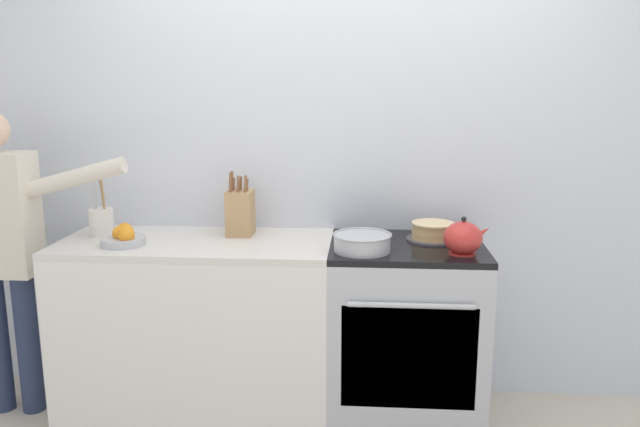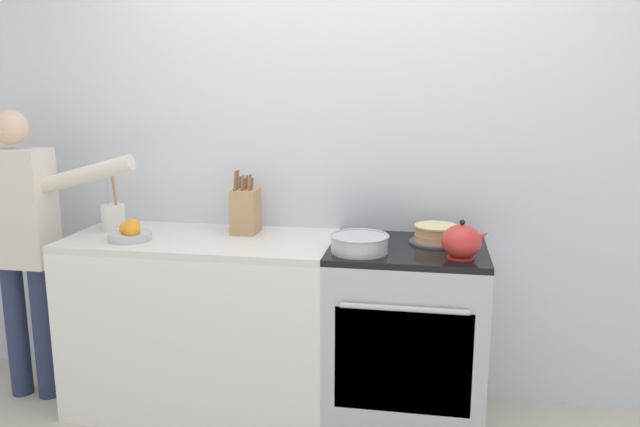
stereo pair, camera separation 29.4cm
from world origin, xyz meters
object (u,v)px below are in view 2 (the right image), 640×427
object	(u,v)px
utensil_crock	(113,216)
tea_kettle	(462,242)
fruit_bowl	(130,233)
stove_range	(405,337)
knife_block	(246,210)
mixing_bowl	(359,243)
layer_cake	(436,235)
person_baker	(22,232)

from	to	relation	value
utensil_crock	tea_kettle	bearing A→B (deg)	-7.21
tea_kettle	fruit_bowl	distance (m)	1.58
tea_kettle	utensil_crock	bearing A→B (deg)	172.79
stove_range	knife_block	world-z (taller)	knife_block
stove_range	knife_block	distance (m)	1.02
stove_range	tea_kettle	xyz separation A→B (m)	(0.24, -0.15, 0.53)
mixing_bowl	layer_cake	bearing A→B (deg)	34.09
fruit_bowl	layer_cake	bearing A→B (deg)	7.79
mixing_bowl	utensil_crock	distance (m)	1.33
stove_range	person_baker	world-z (taller)	person_baker
layer_cake	tea_kettle	size ratio (longest dim) A/B	1.20
knife_block	utensil_crock	bearing A→B (deg)	-174.44
layer_cake	mixing_bowl	world-z (taller)	layer_cake
utensil_crock	fruit_bowl	size ratio (longest dim) A/B	1.60
knife_block	person_baker	xyz separation A→B (m)	(-1.14, -0.19, -0.11)
fruit_bowl	person_baker	world-z (taller)	person_baker
knife_block	person_baker	distance (m)	1.16
tea_kettle	knife_block	world-z (taller)	knife_block
layer_cake	knife_block	size ratio (longest dim) A/B	0.79
stove_range	person_baker	xyz separation A→B (m)	(-1.97, -0.06, 0.46)
tea_kettle	person_baker	bearing A→B (deg)	177.51
layer_cake	person_baker	xyz separation A→B (m)	(-2.10, -0.15, -0.04)
knife_block	mixing_bowl	bearing A→B (deg)	-24.28
tea_kettle	knife_block	distance (m)	1.11
mixing_bowl	person_baker	world-z (taller)	person_baker
tea_kettle	person_baker	distance (m)	2.21
tea_kettle	person_baker	xyz separation A→B (m)	(-2.21, 0.10, -0.07)
mixing_bowl	fruit_bowl	xyz separation A→B (m)	(-1.13, 0.03, -0.00)
utensil_crock	person_baker	bearing A→B (deg)	-164.01
tea_kettle	utensil_crock	distance (m)	1.78
utensil_crock	knife_block	bearing A→B (deg)	5.56
knife_block	fruit_bowl	world-z (taller)	knife_block
stove_range	tea_kettle	bearing A→B (deg)	-32.66
tea_kettle	person_baker	world-z (taller)	person_baker
utensil_crock	person_baker	size ratio (longest dim) A/B	0.22
knife_block	person_baker	bearing A→B (deg)	-170.29
layer_cake	utensil_crock	distance (m)	1.66
layer_cake	fruit_bowl	size ratio (longest dim) A/B	1.22
fruit_bowl	mixing_bowl	bearing A→B (deg)	-1.57
stove_range	knife_block	bearing A→B (deg)	170.55
mixing_bowl	person_baker	xyz separation A→B (m)	(-1.76, 0.08, -0.04)
stove_range	fruit_bowl	xyz separation A→B (m)	(-1.34, -0.11, 0.49)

